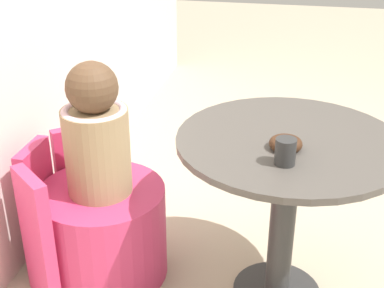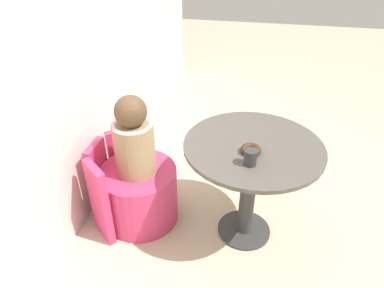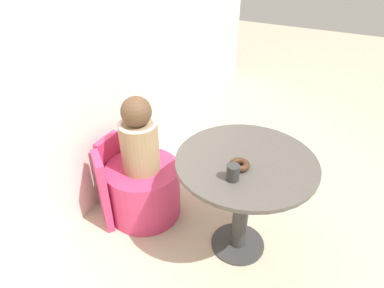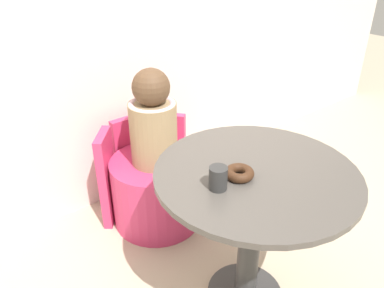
# 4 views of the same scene
# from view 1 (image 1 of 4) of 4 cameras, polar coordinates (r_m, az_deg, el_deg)

# --- Properties ---
(round_table) EXTENTS (0.82, 0.82, 0.71)m
(round_table) POSITION_cam_1_polar(r_m,az_deg,el_deg) (2.02, 10.04, -3.61)
(round_table) COLOR #333333
(round_table) RESTS_ON ground_plane
(tub_chair) EXTENTS (0.53, 0.53, 0.41)m
(tub_chair) POSITION_cam_1_polar(r_m,az_deg,el_deg) (2.33, -9.32, -9.21)
(tub_chair) COLOR #C63360
(tub_chair) RESTS_ON ground_plane
(booth_backrest) EXTENTS (0.62, 0.23, 0.58)m
(booth_backrest) POSITION_cam_1_polar(r_m,az_deg,el_deg) (2.36, -14.48, -6.74)
(booth_backrest) COLOR #C63360
(booth_backrest) RESTS_ON ground_plane
(child_figure) EXTENTS (0.26, 0.26, 0.54)m
(child_figure) POSITION_cam_1_polar(r_m,az_deg,el_deg) (2.10, -10.21, 1.00)
(child_figure) COLOR #937A56
(child_figure) RESTS_ON tub_chair
(donut) EXTENTS (0.11, 0.11, 0.04)m
(donut) POSITION_cam_1_polar(r_m,az_deg,el_deg) (1.87, 9.97, 0.09)
(donut) COLOR #3D2314
(donut) RESTS_ON round_table
(cup) EXTENTS (0.07, 0.07, 0.09)m
(cup) POSITION_cam_1_polar(r_m,az_deg,el_deg) (1.75, 9.93, -0.81)
(cup) COLOR #2D2D2D
(cup) RESTS_ON round_table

